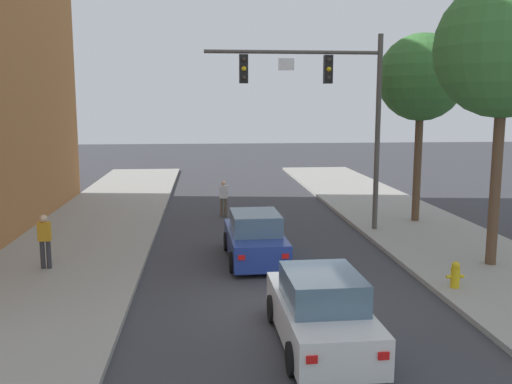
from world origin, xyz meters
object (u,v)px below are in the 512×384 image
object	(u,v)px
traffic_signal_mast	(330,96)
car_following_white	(321,312)
car_lead_blue	(255,238)
street_tree_second	(421,78)
street_tree_nearest	(505,49)
pedestrian_sidewalk_left_walker	(45,239)
pedestrian_crossing_road	(224,197)
fire_hydrant	(455,275)

from	to	relation	value
traffic_signal_mast	car_following_white	bearing A→B (deg)	-103.31
car_lead_blue	street_tree_second	distance (m)	10.32
street_tree_nearest	car_following_white	bearing A→B (deg)	-142.04
car_following_white	street_tree_nearest	distance (m)	10.01
pedestrian_sidewalk_left_walker	pedestrian_crossing_road	bearing A→B (deg)	55.21
car_lead_blue	fire_hydrant	world-z (taller)	car_lead_blue
pedestrian_sidewalk_left_walker	street_tree_second	xyz separation A→B (m)	(13.66, 5.80, 5.02)
car_lead_blue	pedestrian_sidewalk_left_walker	size ratio (longest dim) A/B	2.61
pedestrian_crossing_road	street_tree_nearest	size ratio (longest dim) A/B	0.19
car_lead_blue	fire_hydrant	bearing A→B (deg)	-36.09
street_tree_second	traffic_signal_mast	bearing A→B (deg)	-161.23
car_lead_blue	fire_hydrant	distance (m)	6.26
car_following_white	street_tree_nearest	world-z (taller)	street_tree_nearest
pedestrian_sidewalk_left_walker	street_tree_nearest	world-z (taller)	street_tree_nearest
fire_hydrant	street_tree_nearest	size ratio (longest dim) A/B	0.08
car_lead_blue	pedestrian_crossing_road	distance (m)	7.29
car_following_white	street_tree_second	world-z (taller)	street_tree_second
fire_hydrant	street_tree_nearest	xyz separation A→B (m)	(2.11, 2.09, 6.10)
traffic_signal_mast	fire_hydrant	size ratio (longest dim) A/B	10.42
pedestrian_crossing_road	street_tree_second	size ratio (longest dim) A/B	0.21
street_tree_nearest	street_tree_second	distance (m)	6.59
pedestrian_sidewalk_left_walker	fire_hydrant	bearing A→B (deg)	-14.01
traffic_signal_mast	street_tree_second	distance (m)	4.40
pedestrian_sidewalk_left_walker	street_tree_nearest	xyz separation A→B (m)	(13.54, -0.76, 5.55)
car_following_white	street_tree_nearest	xyz separation A→B (m)	(6.38, 4.98, 5.89)
car_following_white	pedestrian_crossing_road	distance (m)	13.91
car_following_white	pedestrian_sidewalk_left_walker	xyz separation A→B (m)	(-7.15, 5.74, 0.34)
traffic_signal_mast	street_tree_nearest	distance (m)	6.64
car_following_white	fire_hydrant	world-z (taller)	car_following_white
car_following_white	street_tree_second	distance (m)	14.30
street_tree_nearest	fire_hydrant	bearing A→B (deg)	-135.24
fire_hydrant	car_following_white	bearing A→B (deg)	-145.95
fire_hydrant	street_tree_second	size ratio (longest dim) A/B	0.09
traffic_signal_mast	car_following_white	world-z (taller)	traffic_signal_mast
fire_hydrant	pedestrian_sidewalk_left_walker	bearing A→B (deg)	165.99
fire_hydrant	street_tree_second	world-z (taller)	street_tree_second
traffic_signal_mast	pedestrian_crossing_road	distance (m)	6.98
pedestrian_sidewalk_left_walker	pedestrian_crossing_road	xyz separation A→B (m)	(5.62, 8.09, -0.15)
traffic_signal_mast	car_lead_blue	xyz separation A→B (m)	(-3.18, -3.57, -4.63)
street_tree_second	car_following_white	bearing A→B (deg)	-119.42
car_lead_blue	pedestrian_crossing_road	world-z (taller)	pedestrian_crossing_road
car_following_white	fire_hydrant	size ratio (longest dim) A/B	5.94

